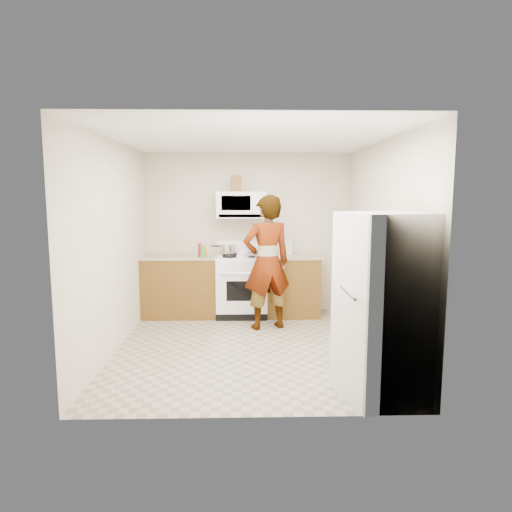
{
  "coord_description": "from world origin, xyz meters",
  "views": [
    {
      "loc": [
        -0.06,
        -5.41,
        1.86
      ],
      "look_at": [
        0.1,
        0.55,
        1.05
      ],
      "focal_mm": 32.0,
      "sensor_mm": 36.0,
      "label": 1
    }
  ],
  "objects_px": {
    "kettle": "(289,248)",
    "fridge": "(383,306)",
    "person": "(267,263)",
    "gas_range": "(242,284)",
    "saucepan": "(228,249)",
    "microwave": "(241,205)"
  },
  "relations": [
    {
      "from": "microwave",
      "to": "kettle",
      "type": "relative_size",
      "value": 4.6
    },
    {
      "from": "gas_range",
      "to": "microwave",
      "type": "relative_size",
      "value": 1.49
    },
    {
      "from": "gas_range",
      "to": "person",
      "type": "height_order",
      "value": "person"
    },
    {
      "from": "person",
      "to": "saucepan",
      "type": "bearing_deg",
      "value": -73.14
    },
    {
      "from": "person",
      "to": "fridge",
      "type": "relative_size",
      "value": 1.09
    },
    {
      "from": "microwave",
      "to": "person",
      "type": "bearing_deg",
      "value": -66.73
    },
    {
      "from": "person",
      "to": "fridge",
      "type": "height_order",
      "value": "person"
    },
    {
      "from": "microwave",
      "to": "saucepan",
      "type": "xyz_separation_m",
      "value": [
        -0.21,
        -0.0,
        -0.68
      ]
    },
    {
      "from": "gas_range",
      "to": "person",
      "type": "bearing_deg",
      "value": -63.01
    },
    {
      "from": "gas_range",
      "to": "saucepan",
      "type": "relative_size",
      "value": 4.62
    },
    {
      "from": "fridge",
      "to": "gas_range",
      "type": "bearing_deg",
      "value": 99.94
    },
    {
      "from": "fridge",
      "to": "saucepan",
      "type": "xyz_separation_m",
      "value": [
        -1.51,
        3.02,
        0.17
      ]
    },
    {
      "from": "fridge",
      "to": "kettle",
      "type": "height_order",
      "value": "fridge"
    },
    {
      "from": "gas_range",
      "to": "person",
      "type": "relative_size",
      "value": 0.61
    },
    {
      "from": "kettle",
      "to": "saucepan",
      "type": "height_order",
      "value": "kettle"
    },
    {
      "from": "gas_range",
      "to": "fridge",
      "type": "xyz_separation_m",
      "value": [
        1.3,
        -2.89,
        0.36
      ]
    },
    {
      "from": "fridge",
      "to": "kettle",
      "type": "bearing_deg",
      "value": 85.99
    },
    {
      "from": "person",
      "to": "kettle",
      "type": "distance_m",
      "value": 0.97
    },
    {
      "from": "person",
      "to": "saucepan",
      "type": "distance_m",
      "value": 1.0
    },
    {
      "from": "gas_range",
      "to": "microwave",
      "type": "height_order",
      "value": "microwave"
    },
    {
      "from": "kettle",
      "to": "fridge",
      "type": "bearing_deg",
      "value": -61.02
    },
    {
      "from": "microwave",
      "to": "fridge",
      "type": "bearing_deg",
      "value": -66.71
    }
  ]
}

